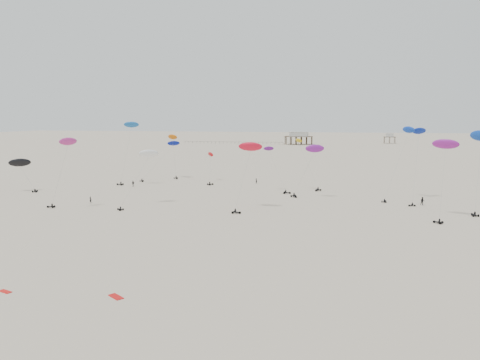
% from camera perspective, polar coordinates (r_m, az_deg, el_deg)
% --- Properties ---
extents(ground_plane, '(900.00, 900.00, 0.00)m').
position_cam_1_polar(ground_plane, '(214.45, 6.30, 2.04)').
color(ground_plane, '#C5B49C').
extents(pavilion_main, '(21.00, 13.00, 9.80)m').
position_cam_1_polar(pavilion_main, '(364.10, 7.17, 4.99)').
color(pavilion_main, brown).
rests_on(pavilion_main, ground).
extents(pavilion_small, '(9.00, 7.00, 8.00)m').
position_cam_1_polar(pavilion_small, '(394.60, 17.77, 4.78)').
color(pavilion_small, brown).
rests_on(pavilion_small, ground).
extents(pier_fence, '(80.20, 0.20, 1.50)m').
position_cam_1_polar(pier_fence, '(372.40, -0.86, 4.57)').
color(pier_fence, black).
rests_on(pier_fence, ground).
extents(rig_0, '(8.64, 4.30, 13.94)m').
position_cam_1_polar(rig_0, '(123.11, 8.53, 2.51)').
color(rig_0, black).
rests_on(rig_0, ground).
extents(rig_1, '(6.07, 15.06, 14.35)m').
position_cam_1_polar(rig_1, '(151.80, -3.62, 1.91)').
color(rig_1, black).
rests_on(rig_1, ground).
extents(rig_2, '(8.43, 5.62, 14.92)m').
position_cam_1_polar(rig_2, '(135.28, 8.34, 1.76)').
color(rig_2, black).
rests_on(rig_2, ground).
extents(rig_3, '(9.26, 17.35, 18.54)m').
position_cam_1_polar(rig_3, '(162.74, -8.91, 3.50)').
color(rig_3, black).
rests_on(rig_3, ground).
extents(rig_4, '(8.90, 12.84, 19.86)m').
position_cam_1_polar(rig_4, '(127.20, 19.38, 4.27)').
color(rig_4, black).
rests_on(rig_4, ground).
extents(rig_5, '(5.53, 5.75, 15.21)m').
position_cam_1_polar(rig_5, '(161.76, -8.11, 4.01)').
color(rig_5, black).
rests_on(rig_5, ground).
extents(rig_7, '(6.04, 13.67, 15.49)m').
position_cam_1_polar(rig_7, '(115.04, -11.49, 2.38)').
color(rig_7, black).
rests_on(rig_7, ground).
extents(rig_8, '(6.56, 5.19, 16.30)m').
position_cam_1_polar(rig_8, '(115.30, -20.65, 2.72)').
color(rig_8, black).
rests_on(rig_8, ground).
extents(rig_9, '(8.70, 8.60, 14.02)m').
position_cam_1_polar(rig_9, '(131.30, 4.70, 1.00)').
color(rig_9, black).
rests_on(rig_9, ground).
extents(rig_10, '(6.16, 16.46, 21.28)m').
position_cam_1_polar(rig_10, '(127.34, 20.86, 4.22)').
color(rig_10, black).
rests_on(rig_10, ground).
extents(rig_11, '(6.24, 5.73, 19.73)m').
position_cam_1_polar(rig_11, '(148.92, -13.41, 4.96)').
color(rig_11, black).
rests_on(rig_11, ground).
extents(rig_12, '(5.66, 10.69, 16.07)m').
position_cam_1_polar(rig_12, '(107.11, 1.05, 3.06)').
color(rig_12, black).
rests_on(rig_12, ground).
extents(rig_13, '(9.42, 5.64, 10.01)m').
position_cam_1_polar(rig_13, '(146.02, -25.11, 1.63)').
color(rig_13, black).
rests_on(rig_13, ground).
extents(rig_14, '(6.51, 12.34, 17.34)m').
position_cam_1_polar(rig_14, '(106.71, 23.69, 3.02)').
color(rig_14, black).
rests_on(rig_14, ground).
extents(spectator_0, '(0.81, 0.69, 1.87)m').
position_cam_1_polar(spectator_0, '(120.07, -17.75, -2.69)').
color(spectator_0, black).
rests_on(spectator_0, ground).
extents(spectator_1, '(1.14, 0.68, 2.30)m').
position_cam_1_polar(spectator_1, '(119.68, 21.34, -2.88)').
color(spectator_1, black).
rests_on(spectator_1, ground).
extents(spectator_2, '(1.32, 0.88, 2.05)m').
position_cam_1_polar(spectator_2, '(145.44, -12.90, -0.76)').
color(spectator_2, black).
rests_on(spectator_2, ground).
extents(spectator_3, '(0.84, 0.82, 1.91)m').
position_cam_1_polar(spectator_3, '(148.11, 2.01, -0.42)').
color(spectator_3, black).
rests_on(spectator_3, ground).
extents(grounded_kite_a, '(2.32, 1.99, 0.08)m').
position_cam_1_polar(grounded_kite_a, '(58.00, -14.88, -13.62)').
color(grounded_kite_a, red).
rests_on(grounded_kite_a, ground).
extents(grounded_kite_b, '(1.93, 1.23, 0.07)m').
position_cam_1_polar(grounded_kite_b, '(64.25, -26.71, -12.07)').
color(grounded_kite_b, red).
rests_on(grounded_kite_b, ground).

